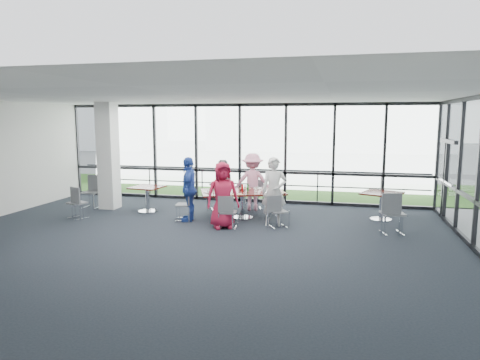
% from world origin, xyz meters
% --- Properties ---
extents(floor, '(12.00, 10.00, 0.02)m').
position_xyz_m(floor, '(0.00, 0.00, -0.01)').
color(floor, black).
rests_on(floor, ground).
extents(ceiling, '(12.00, 10.00, 0.04)m').
position_xyz_m(ceiling, '(0.00, 0.00, 3.20)').
color(ceiling, white).
rests_on(ceiling, ground).
extents(wall_front, '(12.00, 0.10, 3.20)m').
position_xyz_m(wall_front, '(0.00, -5.00, 1.60)').
color(wall_front, silver).
rests_on(wall_front, ground).
extents(curtain_wall_back, '(12.00, 0.10, 3.20)m').
position_xyz_m(curtain_wall_back, '(0.00, 5.00, 1.60)').
color(curtain_wall_back, white).
rests_on(curtain_wall_back, ground).
extents(exit_door, '(0.12, 1.60, 2.10)m').
position_xyz_m(exit_door, '(6.00, 3.75, 1.05)').
color(exit_door, black).
rests_on(exit_door, ground).
extents(structural_column, '(0.50, 0.50, 3.20)m').
position_xyz_m(structural_column, '(-3.60, 3.00, 1.60)').
color(structural_column, white).
rests_on(structural_column, ground).
extents(apron, '(80.00, 70.00, 0.02)m').
position_xyz_m(apron, '(0.00, 10.00, -0.02)').
color(apron, slate).
rests_on(apron, ground).
extents(grass_strip, '(80.00, 5.00, 0.01)m').
position_xyz_m(grass_strip, '(0.00, 8.00, 0.01)').
color(grass_strip, '#274F1E').
rests_on(grass_strip, ground).
extents(hangar_main, '(24.00, 10.00, 6.00)m').
position_xyz_m(hangar_main, '(4.00, 32.00, 3.00)').
color(hangar_main, white).
rests_on(hangar_main, ground).
extents(hangar_aux, '(10.00, 6.00, 4.00)m').
position_xyz_m(hangar_aux, '(-18.00, 28.00, 2.00)').
color(hangar_aux, white).
rests_on(hangar_aux, ground).
extents(guard_rail, '(12.00, 0.06, 0.06)m').
position_xyz_m(guard_rail, '(0.00, 5.60, 0.50)').
color(guard_rail, '#2D2D33').
rests_on(guard_rail, ground).
extents(main_table, '(2.52, 1.97, 0.75)m').
position_xyz_m(main_table, '(0.65, 2.64, 0.65)').
color(main_table, '#36170E').
rests_on(main_table, ground).
extents(side_table_left, '(0.94, 0.94, 0.75)m').
position_xyz_m(side_table_left, '(-2.25, 2.78, 0.63)').
color(side_table_left, '#36170E').
rests_on(side_table_left, ground).
extents(side_table_right, '(1.24, 1.24, 0.75)m').
position_xyz_m(side_table_right, '(4.33, 3.31, 0.65)').
color(side_table_right, '#36170E').
rests_on(side_table_right, ground).
extents(diner_near_left, '(0.96, 0.84, 1.66)m').
position_xyz_m(diner_near_left, '(0.41, 1.49, 0.83)').
color(diner_near_left, '#AF1839').
rests_on(diner_near_left, ground).
extents(diner_near_right, '(0.71, 0.58, 1.75)m').
position_xyz_m(diner_near_right, '(1.61, 2.03, 0.88)').
color(diner_near_right, silver).
rests_on(diner_near_right, ground).
extents(diner_far_left, '(0.88, 0.80, 1.53)m').
position_xyz_m(diner_far_left, '(-0.13, 3.27, 0.77)').
color(diner_far_left, slate).
rests_on(diner_far_left, ground).
extents(diner_far_right, '(1.19, 0.79, 1.70)m').
position_xyz_m(diner_far_right, '(0.70, 3.72, 0.85)').
color(diner_far_right, pink).
rests_on(diner_far_right, ground).
extents(diner_end, '(0.72, 1.09, 1.72)m').
position_xyz_m(diner_end, '(-0.67, 2.02, 0.86)').
color(diner_end, '#2748A7').
rests_on(diner_end, ground).
extents(chair_main_nl, '(0.45, 0.45, 0.82)m').
position_xyz_m(chair_main_nl, '(0.56, 1.50, 0.41)').
color(chair_main_nl, slate).
rests_on(chair_main_nl, ground).
extents(chair_main_nr, '(0.54, 0.54, 0.81)m').
position_xyz_m(chair_main_nr, '(1.76, 1.85, 0.41)').
color(chair_main_nr, slate).
rests_on(chair_main_nr, ground).
extents(chair_main_fl, '(0.62, 0.62, 0.95)m').
position_xyz_m(chair_main_fl, '(-0.28, 3.51, 0.48)').
color(chair_main_fl, slate).
rests_on(chair_main_fl, ground).
extents(chair_main_fr, '(0.51, 0.51, 0.84)m').
position_xyz_m(chair_main_fr, '(0.71, 3.95, 0.42)').
color(chair_main_fr, slate).
rests_on(chair_main_fr, ground).
extents(chair_main_end, '(0.47, 0.47, 0.84)m').
position_xyz_m(chair_main_end, '(-0.83, 2.05, 0.42)').
color(chair_main_end, slate).
rests_on(chair_main_end, ground).
extents(chair_spare_la, '(0.56, 0.56, 0.87)m').
position_xyz_m(chair_spare_la, '(-3.73, 1.52, 0.44)').
color(chair_spare_la, slate).
rests_on(chair_spare_la, ground).
extents(chair_spare_lb, '(0.50, 0.50, 0.97)m').
position_xyz_m(chair_spare_lb, '(-4.15, 2.85, 0.49)').
color(chair_spare_lb, slate).
rests_on(chair_spare_lb, ground).
extents(chair_spare_r, '(0.59, 0.59, 0.99)m').
position_xyz_m(chair_spare_r, '(4.47, 1.87, 0.49)').
color(chair_spare_r, slate).
rests_on(chair_spare_r, ground).
extents(plate_nl, '(0.24, 0.24, 0.01)m').
position_xyz_m(plate_nl, '(0.20, 2.04, 0.76)').
color(plate_nl, white).
rests_on(plate_nl, main_table).
extents(plate_nr, '(0.25, 0.25, 0.01)m').
position_xyz_m(plate_nr, '(1.39, 2.52, 0.76)').
color(plate_nr, white).
rests_on(plate_nr, main_table).
extents(plate_fl, '(0.28, 0.28, 0.01)m').
position_xyz_m(plate_fl, '(-0.00, 2.81, 0.76)').
color(plate_fl, white).
rests_on(plate_fl, main_table).
extents(plate_fr, '(0.25, 0.25, 0.01)m').
position_xyz_m(plate_fr, '(0.97, 3.17, 0.76)').
color(plate_fr, white).
rests_on(plate_fr, main_table).
extents(plate_end, '(0.24, 0.24, 0.01)m').
position_xyz_m(plate_end, '(-0.21, 2.24, 0.76)').
color(plate_end, white).
rests_on(plate_end, main_table).
extents(tumbler_a, '(0.07, 0.07, 0.14)m').
position_xyz_m(tumbler_a, '(0.49, 2.25, 0.82)').
color(tumbler_a, white).
rests_on(tumbler_a, main_table).
extents(tumbler_b, '(0.07, 0.07, 0.14)m').
position_xyz_m(tumbler_b, '(1.03, 2.58, 0.82)').
color(tumbler_b, white).
rests_on(tumbler_b, main_table).
extents(tumbler_c, '(0.07, 0.07, 0.13)m').
position_xyz_m(tumbler_c, '(0.67, 2.88, 0.82)').
color(tumbler_c, white).
rests_on(tumbler_c, main_table).
extents(tumbler_d, '(0.07, 0.07, 0.15)m').
position_xyz_m(tumbler_d, '(-0.02, 2.18, 0.82)').
color(tumbler_d, white).
rests_on(tumbler_d, main_table).
extents(menu_a, '(0.35, 0.32, 0.00)m').
position_xyz_m(menu_a, '(0.61, 2.12, 0.75)').
color(menu_a, beige).
rests_on(menu_a, main_table).
extents(menu_b, '(0.35, 0.28, 0.00)m').
position_xyz_m(menu_b, '(1.67, 2.68, 0.75)').
color(menu_b, beige).
rests_on(menu_b, main_table).
extents(menu_c, '(0.36, 0.34, 0.00)m').
position_xyz_m(menu_c, '(0.60, 3.15, 0.75)').
color(menu_c, beige).
rests_on(menu_c, main_table).
extents(condiment_caddy, '(0.10, 0.07, 0.04)m').
position_xyz_m(condiment_caddy, '(0.61, 2.73, 0.77)').
color(condiment_caddy, black).
rests_on(condiment_caddy, main_table).
extents(ketchup_bottle, '(0.06, 0.06, 0.18)m').
position_xyz_m(ketchup_bottle, '(0.63, 2.69, 0.84)').
color(ketchup_bottle, '#AD050C').
rests_on(ketchup_bottle, main_table).
extents(green_bottle, '(0.05, 0.05, 0.20)m').
position_xyz_m(green_bottle, '(0.78, 2.69, 0.85)').
color(green_bottle, '#196924').
rests_on(green_bottle, main_table).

